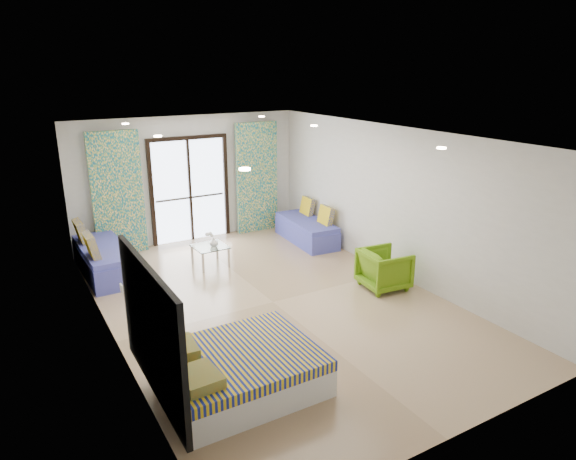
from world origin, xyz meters
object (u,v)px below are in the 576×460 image
daybed_left (103,259)px  daybed_right (307,229)px  armchair (384,267)px  bed (239,370)px  coffee_table (210,248)px

daybed_left → daybed_right: 4.24m
armchair → daybed_left: bearing=59.1°
daybed_left → armchair: daybed_left is taller
bed → daybed_right: daybed_right is taller
daybed_right → coffee_table: daybed_right is taller
coffee_table → daybed_left: bearing=162.3°
daybed_left → daybed_right: daybed_left is taller
bed → daybed_right: size_ratio=0.98×
bed → daybed_left: (-0.64, 4.48, 0.04)m
daybed_right → daybed_left: bearing=180.0°
daybed_left → coffee_table: size_ratio=2.83×
daybed_left → coffee_table: (1.85, -0.59, 0.06)m
coffee_table → armchair: bearing=-48.5°
daybed_right → armchair: 2.78m
coffee_table → bed: bearing=-107.3°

